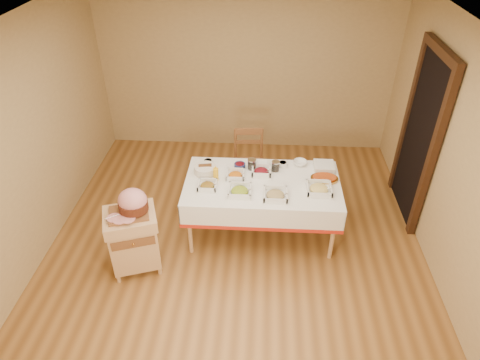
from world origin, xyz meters
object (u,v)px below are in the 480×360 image
at_px(dining_table, 262,193).
at_px(mustard_bottle, 216,174).
at_px(ham_on_board, 132,203).
at_px(bread_basket, 205,170).
at_px(preserve_jar_left, 252,165).
at_px(brass_platter, 324,178).
at_px(dining_chair, 249,163).
at_px(preserve_jar_right, 276,167).
at_px(butcher_cart, 133,238).
at_px(plate_stack, 324,167).

bearing_deg(dining_table, mustard_bottle, 178.50).
height_order(dining_table, ham_on_board, ham_on_board).
bearing_deg(dining_table, bread_basket, 167.81).
relative_size(preserve_jar_left, brass_platter, 0.41).
relative_size(dining_chair, preserve_jar_right, 7.35).
height_order(butcher_cart, brass_platter, brass_platter).
height_order(preserve_jar_left, bread_basket, preserve_jar_left).
relative_size(mustard_bottle, bread_basket, 0.74).
relative_size(ham_on_board, mustard_bottle, 2.22).
xyz_separation_m(preserve_jar_right, plate_stack, (0.59, 0.07, -0.02)).
xyz_separation_m(dining_table, ham_on_board, (-1.35, -0.66, 0.29)).
bearing_deg(brass_platter, dining_chair, 140.47).
height_order(butcher_cart, ham_on_board, ham_on_board).
height_order(dining_table, preserve_jar_right, preserve_jar_right).
bearing_deg(dining_chair, preserve_jar_left, -84.33).
distance_m(ham_on_board, bread_basket, 1.05).
xyz_separation_m(butcher_cart, dining_chair, (1.20, 1.54, 0.04)).
bearing_deg(brass_platter, ham_on_board, -160.14).
relative_size(dining_table, ham_on_board, 4.20).
distance_m(dining_chair, brass_platter, 1.23).
bearing_deg(dining_chair, butcher_cart, -127.89).
bearing_deg(mustard_bottle, butcher_cart, -140.10).
relative_size(dining_chair, plate_stack, 3.88).
xyz_separation_m(dining_table, plate_stack, (0.74, 0.32, 0.20)).
bearing_deg(dining_chair, ham_on_board, -127.48).
bearing_deg(dining_table, ham_on_board, -153.97).
relative_size(dining_table, dining_chair, 1.95).
xyz_separation_m(dining_chair, brass_platter, (0.92, -0.76, 0.30)).
distance_m(dining_table, preserve_jar_left, 0.38).
xyz_separation_m(dining_table, dining_chair, (-0.19, 0.85, -0.12)).
distance_m(preserve_jar_right, plate_stack, 0.59).
height_order(dining_chair, plate_stack, dining_chair).
xyz_separation_m(butcher_cart, mustard_bottle, (0.85, 0.71, 0.41)).
xyz_separation_m(dining_table, bread_basket, (-0.69, 0.15, 0.21)).
height_order(butcher_cart, bread_basket, bread_basket).
relative_size(preserve_jar_right, mustard_bottle, 0.65).
bearing_deg(ham_on_board, mustard_bottle, 40.00).
xyz_separation_m(dining_chair, plate_stack, (0.94, -0.53, 0.31)).
bearing_deg(brass_platter, bread_basket, 177.66).
bearing_deg(preserve_jar_right, butcher_cart, -148.50).
distance_m(preserve_jar_right, mustard_bottle, 0.74).
relative_size(preserve_jar_left, bread_basket, 0.51).
xyz_separation_m(ham_on_board, mustard_bottle, (0.80, 0.67, -0.05)).
bearing_deg(butcher_cart, dining_table, 26.45).
distance_m(preserve_jar_right, bread_basket, 0.85).
bearing_deg(dining_chair, brass_platter, -39.53).
bearing_deg(bread_basket, dining_chair, 54.67).
relative_size(butcher_cart, ham_on_board, 1.78).
bearing_deg(mustard_bottle, brass_platter, 3.45).
xyz_separation_m(butcher_cart, brass_platter, (2.12, 0.79, 0.34)).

